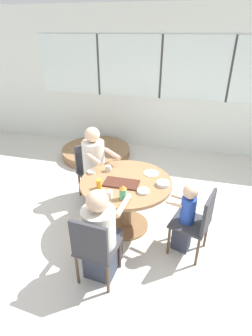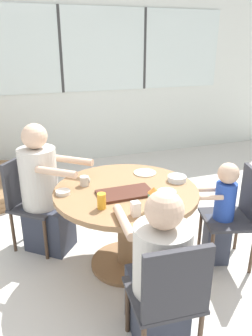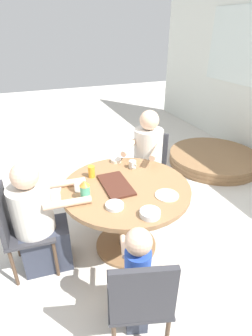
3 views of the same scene
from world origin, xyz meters
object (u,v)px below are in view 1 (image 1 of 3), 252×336
object	(u,v)px
person_woman_green_shirt	(101,237)
juice_glass	(99,184)
chair_for_toddler	(199,220)
folded_table_stack	(96,152)
chair_for_man_blue_shirt	(90,167)
sippy_cup	(123,192)
bowl_white_shallow	(163,184)
milk_carton_small	(110,195)
bowl_cereal	(92,172)
bowl_fruit	(143,191)
coffee_mug	(108,168)
chair_for_woman_green_shirt	(94,246)
person_man_blue_shirt	(95,169)
person_toddler	(185,218)

from	to	relation	value
person_woman_green_shirt	juice_glass	distance (m)	0.64
chair_for_toddler	folded_table_stack	bearing A→B (deg)	59.04
folded_table_stack	chair_for_man_blue_shirt	bearing A→B (deg)	-72.51
sippy_cup	bowl_white_shallow	distance (m)	0.56
milk_carton_small	bowl_cereal	world-z (taller)	milk_carton_small
juice_glass	bowl_fruit	xyz separation A→B (m)	(0.52, 0.04, -0.04)
coffee_mug	folded_table_stack	distance (m)	2.10
chair_for_woman_green_shirt	bowl_white_shallow	xyz separation A→B (m)	(0.54, 0.95, 0.23)
person_man_blue_shirt	chair_for_woman_green_shirt	bearing A→B (deg)	59.62
person_man_blue_shirt	bowl_fruit	size ratio (longest dim) A/B	8.16
bowl_cereal	folded_table_stack	xyz separation A→B (m)	(-0.67, 1.90, -0.64)
chair_for_woman_green_shirt	milk_carton_small	size ratio (longest dim) A/B	8.48
coffee_mug	milk_carton_small	distance (m)	0.63
chair_for_toddler	milk_carton_small	size ratio (longest dim) A/B	8.48
bowl_white_shallow	bowl_fruit	size ratio (longest dim) A/B	1.07
chair_for_man_blue_shirt	juice_glass	xyz separation A→B (m)	(0.46, -0.85, 0.27)
chair_for_woman_green_shirt	bowl_cereal	bearing A→B (deg)	116.42
chair_for_man_blue_shirt	chair_for_toddler	bearing A→B (deg)	101.73
coffee_mug	bowl_cereal	xyz separation A→B (m)	(-0.19, -0.11, -0.02)
chair_for_man_blue_shirt	sippy_cup	xyz separation A→B (m)	(0.79, -0.99, 0.30)
coffee_mug	bowl_white_shallow	bearing A→B (deg)	-13.25
person_man_blue_shirt	folded_table_stack	size ratio (longest dim) A/B	0.84
chair_for_woman_green_shirt	chair_for_man_blue_shirt	bearing A→B (deg)	117.52
chair_for_woman_green_shirt	person_toddler	bearing A→B (deg)	45.34
chair_for_woman_green_shirt	coffee_mug	size ratio (longest dim) A/B	10.85
bowl_cereal	chair_for_toddler	bearing A→B (deg)	-14.07
person_toddler	folded_table_stack	xyz separation A→B (m)	(-1.92, 2.20, -0.36)
milk_carton_small	bowl_white_shallow	world-z (taller)	milk_carton_small
coffee_mug	milk_carton_small	bearing A→B (deg)	-70.98
milk_carton_small	person_toddler	bearing A→B (deg)	12.63
bowl_fruit	folded_table_stack	world-z (taller)	bowl_fruit
chair_for_man_blue_shirt	bowl_cereal	bearing A→B (deg)	64.56
sippy_cup	bowl_cereal	bearing A→B (deg)	139.90
chair_for_woman_green_shirt	sippy_cup	xyz separation A→B (m)	(0.15, 0.56, 0.30)
person_toddler	sippy_cup	bearing A→B (deg)	119.11
chair_for_man_blue_shirt	person_woman_green_shirt	size ratio (longest dim) A/B	0.80
person_man_blue_shirt	sippy_cup	world-z (taller)	person_man_blue_shirt
coffee_mug	bowl_white_shallow	xyz separation A→B (m)	(0.74, -0.18, -0.02)
person_toddler	sippy_cup	world-z (taller)	person_toddler
person_woman_green_shirt	person_toddler	world-z (taller)	person_woman_green_shirt
person_man_blue_shirt	person_toddler	world-z (taller)	person_man_blue_shirt
person_man_blue_shirt	bowl_fruit	xyz separation A→B (m)	(0.85, -0.70, 0.20)
chair_for_woman_green_shirt	bowl_white_shallow	size ratio (longest dim) A/B	5.49
bowl_white_shallow	bowl_fruit	xyz separation A→B (m)	(-0.20, -0.21, -0.01)
bowl_white_shallow	folded_table_stack	distance (m)	2.62
chair_for_toddler	bowl_white_shallow	world-z (taller)	chair_for_toddler
milk_carton_small	bowl_cereal	xyz separation A→B (m)	(-0.40, 0.49, -0.03)
chair_for_woman_green_shirt	person_woman_green_shirt	bearing A→B (deg)	90.00
person_man_blue_shirt	bowl_cereal	world-z (taller)	person_man_blue_shirt
sippy_cup	bowl_fruit	world-z (taller)	sippy_cup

